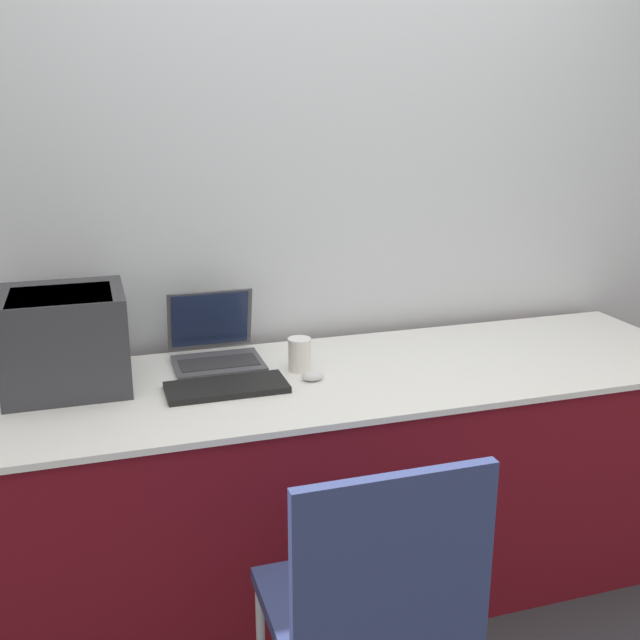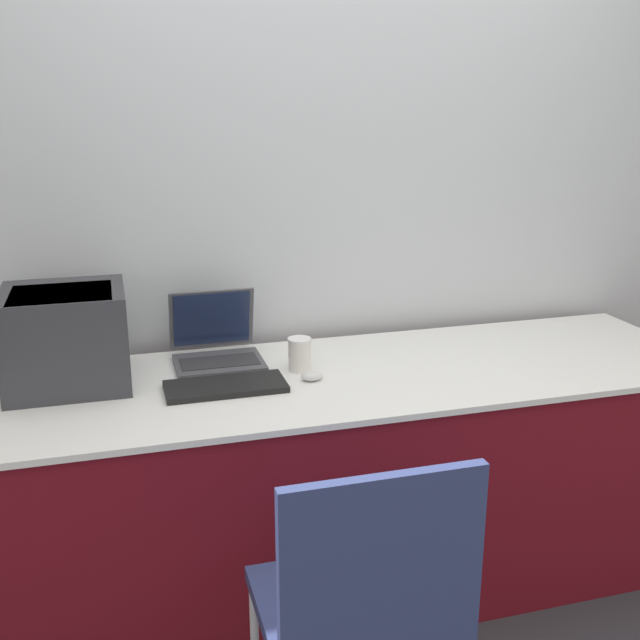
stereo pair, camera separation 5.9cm
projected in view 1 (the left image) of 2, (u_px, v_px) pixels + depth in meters
ground_plane at (398, 638)px, 2.41m from camera, size 14.00×14.00×0.00m
wall_back at (321, 201)px, 2.81m from camera, size 8.00×0.05×2.60m
table at (360, 475)px, 2.64m from camera, size 2.46×0.77×0.79m
printer at (65, 336)px, 2.34m from camera, size 0.38×0.35×0.31m
laptop_left at (215, 347)px, 2.60m from camera, size 0.30×0.29×0.24m
external_keyboard at (227, 387)px, 2.35m from camera, size 0.38×0.17×0.02m
coffee_cup at (299, 354)px, 2.51m from camera, size 0.08×0.08×0.11m
mouse at (313, 376)px, 2.43m from camera, size 0.07×0.05×0.03m
chair at (373, 599)px, 1.76m from camera, size 0.46×0.43×0.93m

